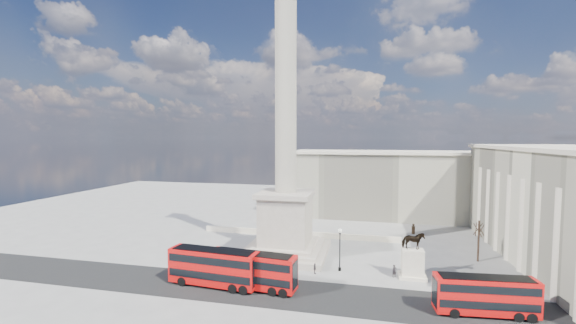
# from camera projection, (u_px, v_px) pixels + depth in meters

# --- Properties ---
(ground) EXTENTS (180.00, 180.00, 0.00)m
(ground) POSITION_uv_depth(u_px,v_px,m) (279.00, 264.00, 55.88)
(ground) COLOR gray
(ground) RESTS_ON ground
(asphalt_road) EXTENTS (120.00, 9.00, 0.01)m
(asphalt_road) POSITION_uv_depth(u_px,v_px,m) (298.00, 294.00, 45.05)
(asphalt_road) COLOR #242424
(asphalt_road) RESTS_ON ground
(nelsons_column) EXTENTS (14.00, 14.00, 49.85)m
(nelsons_column) POSITION_uv_depth(u_px,v_px,m) (286.00, 179.00, 59.87)
(nelsons_column) COLOR #B9AC9A
(nelsons_column) RESTS_ON ground
(balustrade_wall) EXTENTS (40.00, 0.60, 1.10)m
(balustrade_wall) POSITION_uv_depth(u_px,v_px,m) (298.00, 234.00, 71.42)
(balustrade_wall) COLOR beige
(balustrade_wall) RESTS_ON ground
(building_east) EXTENTS (19.00, 46.00, 18.60)m
(building_east) POSITION_uv_depth(u_px,v_px,m) (573.00, 206.00, 55.12)
(building_east) COLOR beige
(building_east) RESTS_ON ground
(building_northeast) EXTENTS (51.00, 17.00, 16.60)m
(building_northeast) POSITION_uv_depth(u_px,v_px,m) (393.00, 184.00, 89.87)
(building_northeast) COLOR beige
(building_northeast) RESTS_ON ground
(red_bus_a) EXTENTS (12.15, 3.95, 4.84)m
(red_bus_a) POSITION_uv_depth(u_px,v_px,m) (253.00, 270.00, 46.56)
(red_bus_a) COLOR red
(red_bus_a) RESTS_ON ground
(red_bus_b) EXTENTS (12.54, 3.81, 5.01)m
(red_bus_b) POSITION_uv_depth(u_px,v_px,m) (214.00, 267.00, 47.38)
(red_bus_b) COLOR red
(red_bus_b) RESTS_ON ground
(red_bus_c) EXTENTS (11.05, 3.47, 4.41)m
(red_bus_c) POSITION_uv_depth(u_px,v_px,m) (486.00, 295.00, 39.60)
(red_bus_c) COLOR red
(red_bus_c) RESTS_ON ground
(victorian_lamp) EXTENTS (0.55, 0.55, 6.38)m
(victorian_lamp) POSITION_uv_depth(u_px,v_px,m) (340.00, 246.00, 52.81)
(victorian_lamp) COLOR black
(victorian_lamp) RESTS_ON ground
(equestrian_statue) EXTENTS (3.73, 2.80, 7.85)m
(equestrian_statue) POSITION_uv_depth(u_px,v_px,m) (413.00, 259.00, 50.21)
(equestrian_statue) COLOR beige
(equestrian_statue) RESTS_ON ground
(bare_tree_near) EXTENTS (1.99, 1.99, 8.68)m
(bare_tree_near) POSITION_uv_depth(u_px,v_px,m) (574.00, 250.00, 41.39)
(bare_tree_near) COLOR #332319
(bare_tree_near) RESTS_ON ground
(bare_tree_mid) EXTENTS (1.85, 1.85, 7.01)m
(bare_tree_mid) POSITION_uv_depth(u_px,v_px,m) (479.00, 228.00, 56.72)
(bare_tree_mid) COLOR #332319
(bare_tree_mid) RESTS_ON ground
(bare_tree_far) EXTENTS (2.02, 2.02, 8.27)m
(bare_tree_far) POSITION_uv_depth(u_px,v_px,m) (534.00, 218.00, 59.49)
(bare_tree_far) COLOR #332319
(bare_tree_far) RESTS_ON ground
(pedestrian_walking) EXTENTS (0.78, 0.68, 1.79)m
(pedestrian_walking) POSITION_uv_depth(u_px,v_px,m) (394.00, 271.00, 50.57)
(pedestrian_walking) COLOR black
(pedestrian_walking) RESTS_ON ground
(pedestrian_standing) EXTENTS (1.01, 0.96, 1.64)m
(pedestrian_standing) POSITION_uv_depth(u_px,v_px,m) (484.00, 285.00, 45.99)
(pedestrian_standing) COLOR black
(pedestrian_standing) RESTS_ON ground
(pedestrian_crossing) EXTENTS (0.70, 1.00, 1.58)m
(pedestrian_crossing) POSITION_uv_depth(u_px,v_px,m) (315.00, 269.00, 51.77)
(pedestrian_crossing) COLOR black
(pedestrian_crossing) RESTS_ON ground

